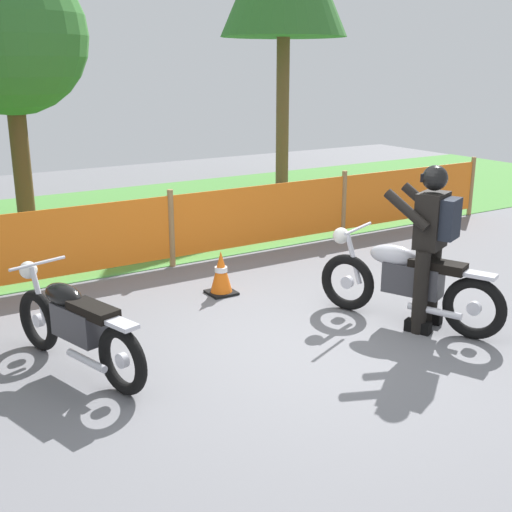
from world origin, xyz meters
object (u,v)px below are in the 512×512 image
at_px(motorcycle_lead, 407,281).
at_px(traffic_cone, 221,273).
at_px(motorcycle_trailing, 75,324).
at_px(rider_lead, 431,239).

height_order(motorcycle_lead, traffic_cone, motorcycle_lead).
xyz_separation_m(motorcycle_lead, motorcycle_trailing, (-3.26, 0.75, -0.03)).
relative_size(motorcycle_trailing, traffic_cone, 3.48).
distance_m(motorcycle_trailing, rider_lead, 3.52).
xyz_separation_m(motorcycle_lead, traffic_cone, (-1.20, 1.81, -0.21)).
bearing_deg(rider_lead, motorcycle_trailing, 50.90).
relative_size(motorcycle_lead, motorcycle_trailing, 1.03).
distance_m(motorcycle_lead, motorcycle_trailing, 3.34).
relative_size(motorcycle_lead, traffic_cone, 3.60).
relative_size(rider_lead, traffic_cone, 3.19).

